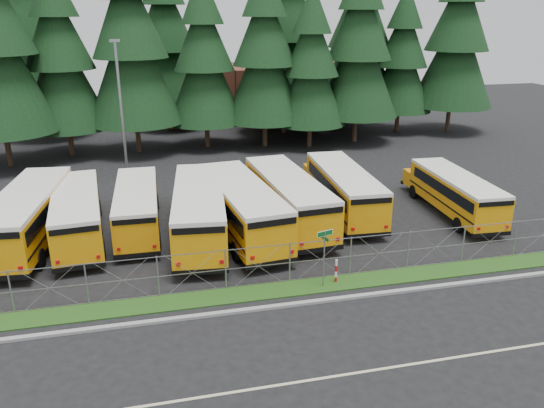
{
  "coord_description": "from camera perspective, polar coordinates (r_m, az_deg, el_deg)",
  "views": [
    {
      "loc": [
        -6.88,
        -22.38,
        11.99
      ],
      "look_at": [
        -0.67,
        4.0,
        2.1
      ],
      "focal_mm": 35.0,
      "sensor_mm": 36.0,
      "label": 1
    }
  ],
  "objects": [
    {
      "name": "bus_0",
      "position": [
        31.51,
        -24.52,
        -1.26
      ],
      "size": [
        3.88,
        11.75,
        3.02
      ],
      "primitive_type": null,
      "rotation": [
        0.0,
        0.0,
        -0.1
      ],
      "color": "orange",
      "rests_on": "ground"
    },
    {
      "name": "bus_4",
      "position": [
        29.91,
        -3.45,
        -0.47
      ],
      "size": [
        4.05,
        11.87,
        3.05
      ],
      "primitive_type": null,
      "rotation": [
        0.0,
        0.0,
        0.11
      ],
      "color": "orange",
      "rests_on": "ground"
    },
    {
      "name": "bus_1",
      "position": [
        31.13,
        -20.17,
        -1.15
      ],
      "size": [
        3.5,
        10.79,
        2.78
      ],
      "primitive_type": null,
      "rotation": [
        0.0,
        0.0,
        0.1
      ],
      "color": "orange",
      "rests_on": "ground"
    },
    {
      "name": "grass_verge",
      "position": [
        24.86,
        4.57,
        -8.78
      ],
      "size": [
        50.0,
        1.4,
        0.06
      ],
      "primitive_type": "cube",
      "color": "#1B4112",
      "rests_on": "ground"
    },
    {
      "name": "conifer_11",
      "position": [
        58.29,
        -11.32,
        16.68
      ],
      "size": [
        8.09,
        8.09,
        17.88
      ],
      "primitive_type": null,
      "color": "black",
      "rests_on": "ground"
    },
    {
      "name": "conifer_10",
      "position": [
        58.03,
        -24.22,
        16.95
      ],
      "size": [
        9.52,
        9.52,
        21.06
      ],
      "primitive_type": null,
      "color": "black",
      "rests_on": "ground"
    },
    {
      "name": "chainlink_fence",
      "position": [
        25.01,
        4.15,
        -6.08
      ],
      "size": [
        44.0,
        0.1,
        2.0
      ],
      "primitive_type": null,
      "color": "gray",
      "rests_on": "ground"
    },
    {
      "name": "bus_east",
      "position": [
        34.78,
        18.85,
        1.03
      ],
      "size": [
        2.83,
        9.98,
        2.59
      ],
      "primitive_type": null,
      "rotation": [
        0.0,
        0.0,
        -0.05
      ],
      "color": "orange",
      "rests_on": "ground"
    },
    {
      "name": "bus_5",
      "position": [
        31.37,
        1.54,
        0.52
      ],
      "size": [
        3.53,
        11.67,
        3.02
      ],
      "primitive_type": null,
      "rotation": [
        0.0,
        0.0,
        0.07
      ],
      "color": "orange",
      "rests_on": "ground"
    },
    {
      "name": "conifer_9",
      "position": [
        58.72,
        19.26,
        16.17
      ],
      "size": [
        8.23,
        8.23,
        18.2
      ],
      "primitive_type": null,
      "color": "black",
      "rests_on": "ground"
    },
    {
      "name": "ground",
      "position": [
        26.31,
        3.45,
        -7.11
      ],
      "size": [
        120.0,
        120.0,
        0.0
      ],
      "primitive_type": "plane",
      "color": "black",
      "rests_on": "ground"
    },
    {
      "name": "bus_6",
      "position": [
        33.38,
        7.54,
        1.43
      ],
      "size": [
        3.15,
        11.06,
        2.87
      ],
      "primitive_type": null,
      "rotation": [
        0.0,
        0.0,
        -0.05
      ],
      "color": "orange",
      "rests_on": "ground"
    },
    {
      "name": "curb",
      "position": [
        23.7,
        5.61,
        -10.29
      ],
      "size": [
        50.0,
        0.25,
        0.12
      ],
      "primitive_type": "cube",
      "color": "gray",
      "rests_on": "ground"
    },
    {
      "name": "conifer_12",
      "position": [
        54.83,
        1.34,
        18.15
      ],
      "size": [
        9.2,
        9.2,
        20.36
      ],
      "primitive_type": null,
      "color": "black",
      "rests_on": "ground"
    },
    {
      "name": "conifer_7",
      "position": [
        51.48,
        9.34,
        16.01
      ],
      "size": [
        7.77,
        7.77,
        17.18
      ],
      "primitive_type": null,
      "color": "black",
      "rests_on": "ground"
    },
    {
      "name": "light_standard",
      "position": [
        40.61,
        -15.93,
        10.1
      ],
      "size": [
        0.7,
        0.35,
        10.14
      ],
      "color": "gray",
      "rests_on": "ground"
    },
    {
      "name": "brick_building",
      "position": [
        64.33,
        -1.6,
        12.01
      ],
      "size": [
        22.0,
        10.0,
        6.0
      ],
      "primitive_type": "cube",
      "color": "brown",
      "rests_on": "ground"
    },
    {
      "name": "conifer_2",
      "position": [
        49.06,
        -21.86,
        14.24
      ],
      "size": [
        7.41,
        7.41,
        16.39
      ],
      "primitive_type": null,
      "color": "black",
      "rests_on": "ground"
    },
    {
      "name": "conifer_13",
      "position": [
        58.1,
        9.38,
        17.18
      ],
      "size": [
        8.44,
        8.44,
        18.67
      ],
      "primitive_type": null,
      "color": "black",
      "rests_on": "ground"
    },
    {
      "name": "striped_bollard",
      "position": [
        25.01,
        6.91,
        -7.21
      ],
      "size": [
        0.11,
        0.11,
        1.2
      ],
      "primitive_type": "cylinder",
      "color": "#B20C0C",
      "rests_on": "ground"
    },
    {
      "name": "road_lane_line",
      "position": [
        19.95,
        10.29,
        -17.26
      ],
      "size": [
        50.0,
        0.12,
        0.01
      ],
      "primitive_type": "cube",
      "color": "beige",
      "rests_on": "ground"
    },
    {
      "name": "conifer_3",
      "position": [
        48.26,
        -15.0,
        16.0
      ],
      "size": [
        8.25,
        8.25,
        18.24
      ],
      "primitive_type": null,
      "color": "black",
      "rests_on": "ground"
    },
    {
      "name": "conifer_5",
      "position": [
        49.14,
        -0.8,
        15.6
      ],
      "size": [
        7.4,
        7.4,
        16.35
      ],
      "primitive_type": null,
      "color": "black",
      "rests_on": "ground"
    },
    {
      "name": "bus_3",
      "position": [
        29.55,
        -7.81,
        -0.9
      ],
      "size": [
        3.9,
        11.81,
        3.04
      ],
      "primitive_type": null,
      "rotation": [
        0.0,
        0.0,
        -0.1
      ],
      "color": "orange",
      "rests_on": "ground"
    },
    {
      "name": "bus_2",
      "position": [
        31.44,
        -14.27,
        -0.43
      ],
      "size": [
        2.52,
        10.12,
        2.65
      ],
      "primitive_type": null,
      "rotation": [
        0.0,
        0.0,
        -0.01
      ],
      "color": "orange",
      "rests_on": "ground"
    },
    {
      "name": "conifer_4",
      "position": [
        49.18,
        -7.31,
        14.95
      ],
      "size": [
        7.01,
        7.01,
        15.5
      ],
      "primitive_type": null,
      "color": "black",
      "rests_on": "ground"
    },
    {
      "name": "street_sign",
      "position": [
        23.98,
        5.67,
        -4.59
      ],
      "size": [
        0.81,
        0.53,
        2.81
      ],
      "color": "gray",
      "rests_on": "ground"
    },
    {
      "name": "conifer_6",
      "position": [
        49.13,
        4.22,
        14.4
      ],
      "size": [
        6.51,
        6.51,
        14.39
      ],
      "primitive_type": null,
      "color": "black",
      "rests_on": "ground"
    },
    {
      "name": "conifer_8",
      "position": [
        57.28,
        13.82,
        14.85
      ],
      "size": [
        6.64,
        6.64,
        14.7
      ],
      "primitive_type": null,
      "color": "black",
      "rests_on": "ground"
    }
  ]
}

